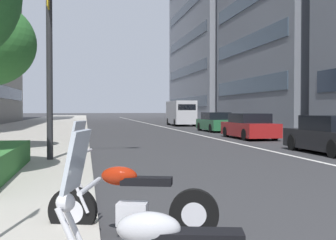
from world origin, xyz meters
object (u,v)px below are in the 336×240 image
at_px(car_mid_block_traffic, 216,123).
at_px(delivery_van_ahead, 181,112).
at_px(car_approaching_light, 332,136).
at_px(motorcycle_second_in_row, 129,202).
at_px(car_following_behind, 249,127).

height_order(car_mid_block_traffic, delivery_van_ahead, delivery_van_ahead).
relative_size(car_approaching_light, delivery_van_ahead, 0.70).
distance_m(motorcycle_second_in_row, car_following_behind, 19.30).
bearing_deg(car_approaching_light, motorcycle_second_in_row, 136.91).
xyz_separation_m(car_approaching_light, car_following_behind, (8.38, -0.05, 0.01)).
height_order(car_following_behind, delivery_van_ahead, delivery_van_ahead).
relative_size(motorcycle_second_in_row, car_mid_block_traffic, 0.47).
distance_m(car_mid_block_traffic, delivery_van_ahead, 12.01).
distance_m(car_approaching_light, delivery_van_ahead, 28.26).
xyz_separation_m(car_approaching_light, car_mid_block_traffic, (16.26, -0.53, 0.00)).
bearing_deg(car_approaching_light, car_following_behind, -0.74).
bearing_deg(car_mid_block_traffic, car_following_behind, 175.55).
relative_size(car_approaching_light, car_following_behind, 0.94).
bearing_deg(car_approaching_light, car_mid_block_traffic, -2.25).
distance_m(car_approaching_light, car_mid_block_traffic, 16.27).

